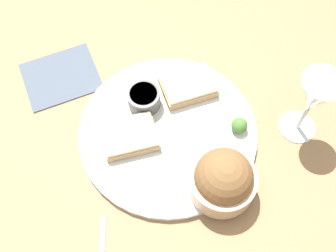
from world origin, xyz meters
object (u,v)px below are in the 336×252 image
object	(u,v)px
salad_bowl	(223,179)
napkin	(61,76)
wine_glass	(314,98)
cheese_toast_far	(130,136)
sauce_ramekin	(144,98)
cheese_toast_near	(188,86)

from	to	relation	value
salad_bowl	napkin	xyz separation A→B (m)	(0.05, -0.39, -0.05)
wine_glass	napkin	xyz separation A→B (m)	(0.25, -0.41, -0.10)
cheese_toast_far	napkin	world-z (taller)	cheese_toast_far
cheese_toast_far	wine_glass	distance (m)	0.33
salad_bowl	sauce_ramekin	xyz separation A→B (m)	(-0.02, -0.22, -0.02)
sauce_ramekin	wine_glass	world-z (taller)	wine_glass
cheese_toast_near	wine_glass	bearing A→B (deg)	114.88
sauce_ramekin	cheese_toast_near	bearing A→B (deg)	155.85
salad_bowl	cheese_toast_far	world-z (taller)	salad_bowl
wine_glass	napkin	distance (m)	0.49
sauce_ramekin	napkin	bearing A→B (deg)	-67.36
salad_bowl	wine_glass	world-z (taller)	wine_glass
salad_bowl	cheese_toast_far	xyz separation A→B (m)	(0.05, -0.18, -0.03)
cheese_toast_far	salad_bowl	bearing A→B (deg)	105.51
cheese_toast_far	napkin	xyz separation A→B (m)	(0.00, -0.21, -0.02)
sauce_ramekin	wine_glass	size ratio (longest dim) A/B	0.40
sauce_ramekin	cheese_toast_near	distance (m)	0.09
sauce_ramekin	wine_glass	distance (m)	0.30
cheese_toast_far	cheese_toast_near	bearing A→B (deg)	179.92
salad_bowl	cheese_toast_far	bearing A→B (deg)	-74.49
salad_bowl	cheese_toast_far	distance (m)	0.19
salad_bowl	napkin	size ratio (longest dim) A/B	0.64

